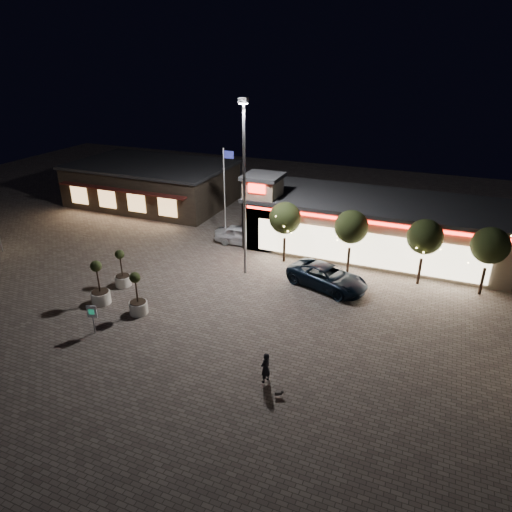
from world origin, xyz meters
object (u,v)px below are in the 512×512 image
at_px(pickup_truck, 327,277).
at_px(planter_mid, 100,290).
at_px(white_sedan, 242,235).
at_px(valet_sign, 92,314).
at_px(planter_left, 122,275).
at_px(pedestrian, 265,368).

height_order(pickup_truck, planter_mid, planter_mid).
xyz_separation_m(pickup_truck, white_sedan, (-8.60, 4.88, -0.00)).
relative_size(planter_mid, valet_sign, 1.66).
relative_size(planter_left, valet_sign, 1.48).
relative_size(pickup_truck, planter_mid, 1.88).
distance_m(pedestrian, planter_left, 14.10).
relative_size(pickup_truck, pedestrian, 3.45).
height_order(planter_left, planter_mid, planter_mid).
distance_m(pickup_truck, pedestrian, 10.89).
bearing_deg(pedestrian, white_sedan, -131.71).
bearing_deg(valet_sign, white_sedan, 80.81).
bearing_deg(pickup_truck, white_sedan, 79.43).
bearing_deg(planter_left, valet_sign, -68.74).
bearing_deg(planter_left, pickup_truck, 21.33).
distance_m(planter_mid, valet_sign, 3.54).
height_order(white_sedan, planter_left, planter_left).
height_order(planter_left, valet_sign, planter_left).
xyz_separation_m(pedestrian, planter_left, (-12.89, 5.71, 0.01)).
bearing_deg(pedestrian, planter_left, -93.17).
bearing_deg(valet_sign, planter_left, 111.26).
bearing_deg(planter_mid, white_sedan, 70.55).
xyz_separation_m(planter_left, planter_mid, (0.20, -2.56, 0.10)).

